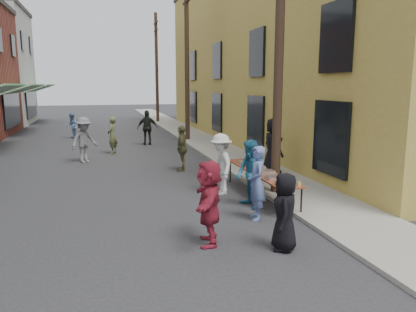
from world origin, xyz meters
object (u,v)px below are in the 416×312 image
utility_pole_mid (187,60)px  serving_table (261,172)px  utility_pole_far (157,69)px  utility_pole_near (280,35)px  guest_front_c (250,174)px  catering_tray_sausage (287,183)px  server (273,146)px  guest_front_a (285,212)px

utility_pole_mid → serving_table: utility_pole_mid is taller
utility_pole_mid → utility_pole_far: bearing=90.0°
utility_pole_near → guest_front_c: bearing=-139.5°
utility_pole_far → serving_table: utility_pole_far is taller
utility_pole_near → catering_tray_sausage: size_ratio=18.00×
utility_pole_mid → catering_tray_sausage: bearing=-92.1°
utility_pole_mid → catering_tray_sausage: 14.25m
utility_pole_far → guest_front_c: (-1.16, -24.99, -3.61)m
utility_pole_mid → server: utility_pole_mid is taller
utility_pole_near → serving_table: 3.82m
utility_pole_far → catering_tray_sausage: bearing=-91.1°
utility_pole_far → guest_front_a: bearing=-93.1°
utility_pole_near → utility_pole_far: 24.00m
guest_front_c → utility_pole_near: bearing=120.7°
utility_pole_mid → serving_table: 12.69m
utility_pole_mid → server: 10.25m
server → utility_pole_mid: bearing=-3.0°
serving_table → guest_front_a: size_ratio=2.63×
catering_tray_sausage → utility_pole_mid: bearing=87.9°
guest_front_a → guest_front_c: (0.35, 2.75, 0.13)m
serving_table → guest_front_a: 3.78m
guest_front_c → server: 4.00m
utility_pole_mid → guest_front_c: bearing=-95.1°
utility_pole_near → guest_front_a: bearing=-112.0°
utility_pole_near → server: utility_pole_near is taller
guest_front_a → guest_front_c: bearing=-164.5°
utility_pole_near → utility_pole_far: (0.00, 24.00, 0.00)m
catering_tray_sausage → server: bearing=70.4°
guest_front_c → guest_front_a: bearing=-17.1°
catering_tray_sausage → guest_front_a: guest_front_a is taller
guest_front_a → utility_pole_mid: bearing=-162.7°
utility_pole_near → utility_pole_far: bearing=90.0°
utility_pole_mid → guest_front_a: size_ratio=5.93×
serving_table → guest_front_c: size_ratio=2.26×
catering_tray_sausage → guest_front_a: size_ratio=0.33×
guest_front_c → server: server is taller
utility_pole_far → guest_front_a: (-1.51, -27.74, -3.74)m
catering_tray_sausage → guest_front_c: (-0.66, 0.76, 0.10)m
utility_pole_mid → utility_pole_far: same height
utility_pole_mid → serving_table: (-0.50, -12.10, -3.79)m
server → utility_pole_near: bearing=149.1°
serving_table → catering_tray_sausage: catering_tray_sausage is taller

